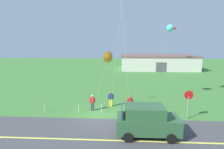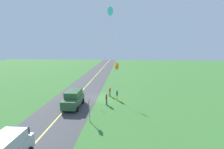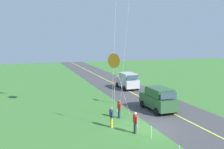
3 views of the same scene
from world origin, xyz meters
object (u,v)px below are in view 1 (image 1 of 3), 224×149
person_adult_near (130,103)px  kite_blue_mid (108,57)px  person_adult_companion (92,102)px  car_suv_foreground (147,120)px  kite_green_far (170,28)px  stop_sign (188,99)px  warehouse_distant (157,62)px  person_child_watcher (111,98)px

person_adult_near → kite_blue_mid: 5.01m
person_adult_companion → kite_blue_mid: 4.72m
car_suv_foreground → person_adult_companion: (-4.67, 4.53, -0.29)m
person_adult_near → person_adult_companion: bearing=-88.5°
person_adult_near → kite_green_far: (8.77, 20.41, 8.59)m
stop_sign → kite_green_far: bearing=80.1°
kite_blue_mid → warehouse_distant: kite_blue_mid is taller
stop_sign → person_child_watcher: 7.47m
person_adult_companion → kite_green_far: 25.30m
person_adult_near → kite_blue_mid: (-2.18, 1.22, 4.34)m
person_adult_companion → person_child_watcher: same height
car_suv_foreground → warehouse_distant: size_ratio=0.24×
warehouse_distant → kite_blue_mid: bearing=-110.5°
car_suv_foreground → kite_blue_mid: bearing=119.4°
person_adult_near → warehouse_distant: warehouse_distant is taller
stop_sign → person_child_watcher: bearing=158.7°
car_suv_foreground → kite_green_far: (7.79, 24.79, 8.30)m
person_child_watcher → warehouse_distant: (10.12, 27.62, 0.89)m
car_suv_foreground → kite_green_far: bearing=72.6°
kite_blue_mid → kite_green_far: kite_green_far is taller
kite_green_far → warehouse_distant: bearing=93.9°
car_suv_foreground → warehouse_distant: 34.16m
kite_blue_mid → person_adult_near: bearing=-29.2°
stop_sign → kite_blue_mid: kite_blue_mid is taller
person_child_watcher → kite_blue_mid: kite_blue_mid is taller
kite_green_far → warehouse_distant: size_ratio=0.55×
person_adult_companion → person_child_watcher: bearing=45.3°
person_adult_near → kite_blue_mid: bearing=-115.6°
stop_sign → kite_blue_mid: bearing=160.5°
person_adult_near → kite_blue_mid: size_ratio=0.28×
stop_sign → warehouse_distant: 30.47m
car_suv_foreground → person_adult_companion: 6.51m
car_suv_foreground → warehouse_distant: bearing=77.8°
person_adult_near → person_child_watcher: (-1.94, 1.38, 0.00)m
kite_green_far → person_child_watcher: bearing=-119.4°
person_child_watcher → kite_blue_mid: 4.35m
person_adult_near → person_adult_companion: (-3.69, 0.14, 0.00)m
stop_sign → person_adult_near: stop_sign is taller
person_adult_companion → kite_green_far: (12.46, 20.27, 8.59)m
person_adult_near → stop_sign: bearing=78.9°
car_suv_foreground → person_adult_near: size_ratio=2.75×
stop_sign → warehouse_distant: size_ratio=0.14×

